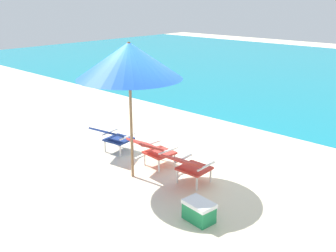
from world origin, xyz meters
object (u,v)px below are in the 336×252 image
lounge_chair_left (113,136)px  beach_umbrella_center (129,61)px  cooler_box (199,211)px  lounge_chair_center (153,149)px  lounge_chair_right (188,165)px

lounge_chair_left → beach_umbrella_center: (1.14, -0.48, 1.79)m
lounge_chair_left → cooler_box: bearing=-15.5°
beach_umbrella_center → cooler_box: beach_umbrella_center is taller
beach_umbrella_center → lounge_chair_center: bearing=89.4°
lounge_chair_center → lounge_chair_right: (1.01, -0.12, 0.00)m
lounge_chair_left → beach_umbrella_center: size_ratio=0.36×
lounge_chair_center → lounge_chair_right: bearing=-6.6°
lounge_chair_right → beach_umbrella_center: beach_umbrella_center is taller
lounge_chair_center → cooler_box: 2.08m
lounge_chair_right → beach_umbrella_center: 2.10m
cooler_box → lounge_chair_center: bearing=154.5°
lounge_chair_left → cooler_box: 3.13m
lounge_chair_left → beach_umbrella_center: bearing=-23.0°
lounge_chair_center → lounge_chair_right: 1.01m
lounge_chair_left → lounge_chair_center: (1.14, 0.05, 0.00)m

